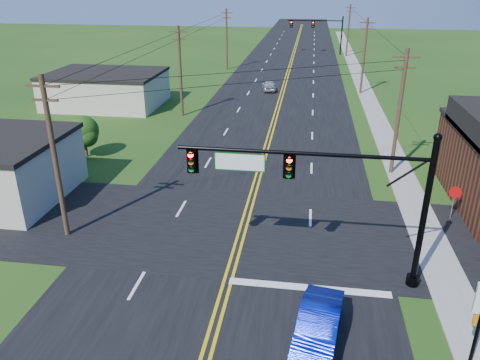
% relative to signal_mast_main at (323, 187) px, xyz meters
% --- Properties ---
extents(road_main, '(16.00, 220.00, 0.04)m').
position_rel_signal_mast_main_xyz_m(road_main, '(-4.34, 42.00, -4.73)').
color(road_main, black).
rests_on(road_main, ground).
extents(road_cross, '(70.00, 10.00, 0.04)m').
position_rel_signal_mast_main_xyz_m(road_cross, '(-4.34, 4.00, -4.73)').
color(road_cross, black).
rests_on(road_cross, ground).
extents(sidewalk, '(2.00, 160.00, 0.08)m').
position_rel_signal_mast_main_xyz_m(sidewalk, '(6.16, 32.00, -4.71)').
color(sidewalk, gray).
rests_on(sidewalk, ground).
extents(signal_mast_main, '(11.30, 0.60, 7.48)m').
position_rel_signal_mast_main_xyz_m(signal_mast_main, '(0.00, 0.00, 0.00)').
color(signal_mast_main, black).
rests_on(signal_mast_main, ground).
extents(signal_mast_far, '(10.98, 0.60, 7.48)m').
position_rel_signal_mast_main_xyz_m(signal_mast_far, '(0.10, 72.00, -0.20)').
color(signal_mast_far, black).
rests_on(signal_mast_far, ground).
extents(cream_bldg_far, '(12.20, 9.20, 3.70)m').
position_rel_signal_mast_main_xyz_m(cream_bldg_far, '(-23.34, 30.00, -2.89)').
color(cream_bldg_far, beige).
rests_on(cream_bldg_far, ground).
extents(utility_pole_left_a, '(1.80, 0.28, 9.00)m').
position_rel_signal_mast_main_xyz_m(utility_pole_left_a, '(-13.84, 2.00, -0.03)').
color(utility_pole_left_a, '#3E291C').
rests_on(utility_pole_left_a, ground).
extents(utility_pole_left_b, '(1.80, 0.28, 9.00)m').
position_rel_signal_mast_main_xyz_m(utility_pole_left_b, '(-13.84, 27.00, -0.03)').
color(utility_pole_left_b, '#3E291C').
rests_on(utility_pole_left_b, ground).
extents(utility_pole_left_c, '(1.80, 0.28, 9.00)m').
position_rel_signal_mast_main_xyz_m(utility_pole_left_c, '(-13.84, 54.00, -0.03)').
color(utility_pole_left_c, '#3E291C').
rests_on(utility_pole_left_c, ground).
extents(utility_pole_right_a, '(1.80, 0.28, 9.00)m').
position_rel_signal_mast_main_xyz_m(utility_pole_right_a, '(5.46, 14.00, -0.03)').
color(utility_pole_right_a, '#3E291C').
rests_on(utility_pole_right_a, ground).
extents(utility_pole_right_b, '(1.80, 0.28, 9.00)m').
position_rel_signal_mast_main_xyz_m(utility_pole_right_b, '(5.46, 40.00, -0.03)').
color(utility_pole_right_b, '#3E291C').
rests_on(utility_pole_right_b, ground).
extents(utility_pole_right_c, '(1.80, 0.28, 9.00)m').
position_rel_signal_mast_main_xyz_m(utility_pole_right_c, '(5.46, 70.00, -0.03)').
color(utility_pole_right_c, '#3E291C').
rests_on(utility_pole_right_c, ground).
extents(tree_right_back, '(3.00, 3.00, 4.10)m').
position_rel_signal_mast_main_xyz_m(tree_right_back, '(11.66, 18.00, -2.15)').
color(tree_right_back, '#3E291C').
rests_on(tree_right_back, ground).
extents(tree_left, '(2.40, 2.40, 3.37)m').
position_rel_signal_mast_main_xyz_m(tree_left, '(-18.34, 14.00, -2.59)').
color(tree_left, '#3E291C').
rests_on(tree_left, ground).
extents(blue_car, '(2.24, 4.70, 1.49)m').
position_rel_signal_mast_main_xyz_m(blue_car, '(0.02, -4.48, -4.01)').
color(blue_car, '#071598').
rests_on(blue_car, ground).
extents(distant_car, '(2.16, 4.01, 1.29)m').
position_rel_signal_mast_main_xyz_m(distant_car, '(-5.95, 39.86, -4.10)').
color(distant_car, silver).
rests_on(distant_car, ground).
extents(stop_sign, '(0.75, 0.16, 2.13)m').
position_rel_signal_mast_main_xyz_m(stop_sign, '(7.97, 7.16, -3.22)').
color(stop_sign, slate).
rests_on(stop_sign, ground).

